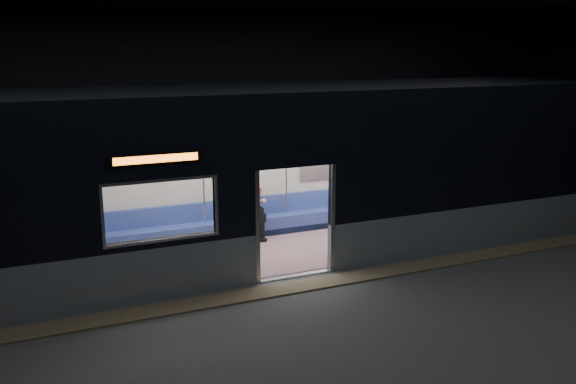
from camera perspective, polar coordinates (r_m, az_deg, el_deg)
station_floor at (r=10.42m, az=3.08°, el=-9.84°), size 24.00×14.00×0.01m
station_envelope at (r=9.58m, az=3.36°, el=10.75°), size 24.00×14.00×5.00m
tactile_strip at (r=10.87m, az=1.76°, el=-8.70°), size 22.80×0.50×0.03m
metro_car at (r=12.10m, az=-2.24°, el=2.66°), size 18.00×3.04×3.35m
passenger at (r=13.26m, az=-3.54°, el=-0.89°), size 0.43×0.73×1.44m
handbag at (r=13.09m, az=-3.02°, el=-1.71°), size 0.31×0.28×0.14m
transit_map at (r=14.13m, az=3.12°, el=2.64°), size 0.96×0.03×0.62m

